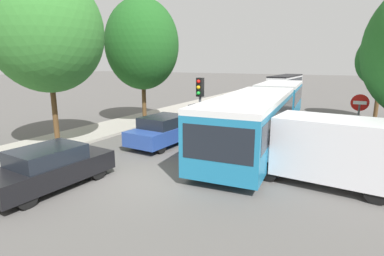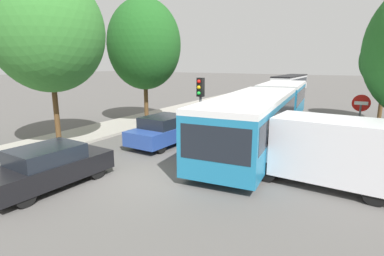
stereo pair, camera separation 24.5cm
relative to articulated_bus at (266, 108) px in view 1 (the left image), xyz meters
The scene contains 15 objects.
ground_plane 9.42m from the articulated_bus, 103.45° to the right, with size 200.00×200.00×0.00m, color #565451.
kerb_strip_left 12.55m from the articulated_bus, 136.28° to the left, with size 3.20×45.31×0.14m, color #9E998E.
articulated_bus is the anchor object (origin of this frame).
city_bus_rear 26.59m from the articulated_bus, 98.90° to the left, with size 2.74×11.06×2.37m.
queued_car_black 11.90m from the articulated_bus, 111.10° to the right, with size 1.95×4.16×1.42m.
queued_car_blue 6.20m from the articulated_bus, 129.62° to the right, with size 2.05×4.37×1.49m.
queued_car_graphite 4.32m from the articulated_bus, 168.82° to the left, with size 1.96×4.18×1.42m.
queued_car_red 7.99m from the articulated_bus, 122.55° to the left, with size 2.08×4.43×1.51m.
queued_car_silver 13.96m from the articulated_bus, 107.67° to the left, with size 1.89×4.02×1.37m.
white_van 7.43m from the articulated_bus, 58.51° to the right, with size 5.13×2.31×2.31m.
traffic_light 4.84m from the articulated_bus, 117.42° to the right, with size 0.35×0.38×3.40m.
no_entry_sign 5.43m from the articulated_bus, 31.42° to the right, with size 0.70×0.08×2.82m.
tree_left_near 11.80m from the articulated_bus, 135.56° to the right, with size 4.99×4.99×8.19m.
tree_left_mid 9.03m from the articulated_bus, behind, with size 4.81×4.81×8.21m.
tree_right_mid 10.49m from the articulated_bus, 54.07° to the left, with size 3.46×3.46×6.21m.
Camera 1 is at (6.50, -8.09, 4.13)m, focal length 28.00 mm.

